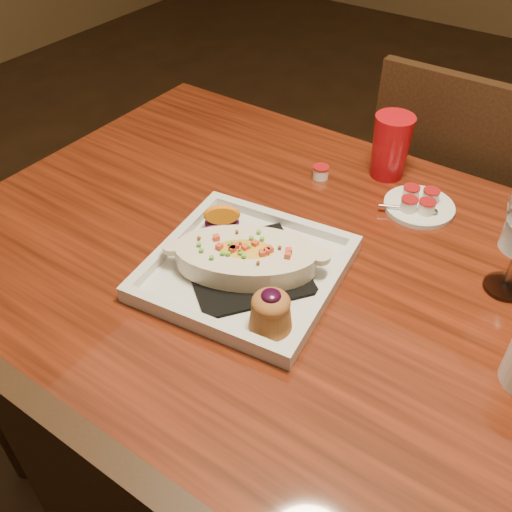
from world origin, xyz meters
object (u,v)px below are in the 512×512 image
Objects in this scene: chair_far at (451,215)px; saucer at (418,204)px; red_tumbler at (391,147)px; table at (344,324)px; plate at (247,265)px.

chair_far is 6.73× the size of saucer.
red_tumbler reaches higher than saucer.
table is at bearing -91.74° from saucer.
saucer is 1.02× the size of red_tumbler.
red_tumbler is (0.06, 0.43, 0.04)m from plate.
plate is at bearing -114.47° from saucer.
saucer is at bearing -36.90° from red_tumbler.
table is at bearing 21.33° from plate.
table is 1.61× the size of chair_far.
red_tumbler is (-0.10, 0.35, 0.16)m from table.
chair_far is (-0.00, 0.63, -0.15)m from table.
plate is 0.39m from saucer.
chair_far is 0.44m from saucer.
chair_far is at bearing 90.00° from table.
red_tumbler reaches higher than table.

